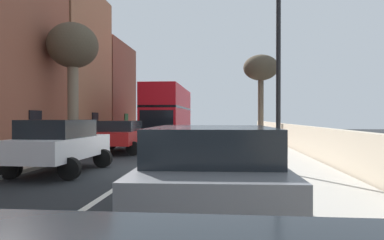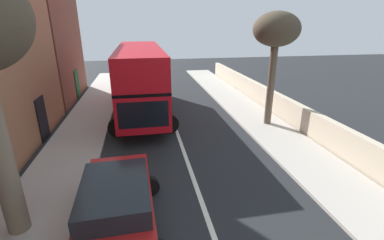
# 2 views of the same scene
# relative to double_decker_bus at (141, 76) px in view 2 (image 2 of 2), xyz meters

# --- Properties ---
(double_decker_bus) EXTENTS (3.61, 10.65, 4.06)m
(double_decker_bus) POSITION_rel_double_decker_bus_xyz_m (0.00, 0.00, 0.00)
(double_decker_bus) COLOR red
(double_decker_bus) RESTS_ON ground
(parked_car_red_left_3) EXTENTS (2.63, 4.64, 1.59)m
(parked_car_red_left_3) POSITION_rel_double_decker_bus_xyz_m (-0.80, -10.35, -1.43)
(parked_car_red_left_3) COLOR #AD1919
(parked_car_red_left_3) RESTS_ON ground
(street_tree_right_3) EXTENTS (2.35, 2.35, 5.86)m
(street_tree_right_3) POSITION_rel_double_decker_bus_xyz_m (6.82, -3.46, 2.58)
(street_tree_right_3) COLOR brown
(street_tree_right_3) RESTS_ON sidewalk_right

